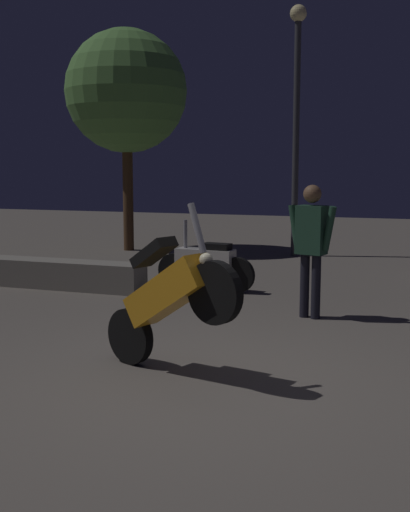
# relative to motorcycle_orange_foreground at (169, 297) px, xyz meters

# --- Properties ---
(ground_plane) EXTENTS (40.00, 40.00, 0.00)m
(ground_plane) POSITION_rel_motorcycle_orange_foreground_xyz_m (0.33, -0.09, -0.74)
(ground_plane) COLOR #605951
(motorcycle_orange_foreground) EXTENTS (1.58, 0.72, 1.63)m
(motorcycle_orange_foreground) POSITION_rel_motorcycle_orange_foreground_xyz_m (0.00, 0.00, 0.00)
(motorcycle_orange_foreground) COLOR black
(motorcycle_orange_foreground) RESTS_ON ground_plane
(motorcycle_white_parked_right) EXTENTS (1.66, 0.40, 1.11)m
(motorcycle_white_parked_right) POSITION_rel_motorcycle_orange_foreground_xyz_m (-1.05, 4.06, -0.31)
(motorcycle_white_parked_right) COLOR black
(motorcycle_white_parked_right) RESTS_ON ground_plane
(person_rider_beside) EXTENTS (0.66, 0.33, 1.72)m
(person_rider_beside) POSITION_rel_motorcycle_orange_foreground_xyz_m (0.84, 2.72, 0.29)
(person_rider_beside) COLOR black
(person_rider_beside) RESTS_ON ground_plane
(streetlamp_near) EXTENTS (0.36, 0.36, 5.35)m
(streetlamp_near) POSITION_rel_motorcycle_orange_foreground_xyz_m (-0.51, 8.47, 2.62)
(streetlamp_near) COLOR #38383D
(streetlamp_near) RESTS_ON ground_plane
(tree_left_bg) EXTENTS (2.80, 2.80, 5.07)m
(tree_left_bg) POSITION_rel_motorcycle_orange_foreground_xyz_m (-4.39, 8.13, 2.91)
(tree_left_bg) COLOR #4C331E
(tree_left_bg) RESTS_ON ground_plane
(planter_wall_low) EXTENTS (3.90, 0.50, 0.45)m
(planter_wall_low) POSITION_rel_motorcycle_orange_foreground_xyz_m (-3.85, 3.46, -0.52)
(planter_wall_low) COLOR gray
(planter_wall_low) RESTS_ON ground_plane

